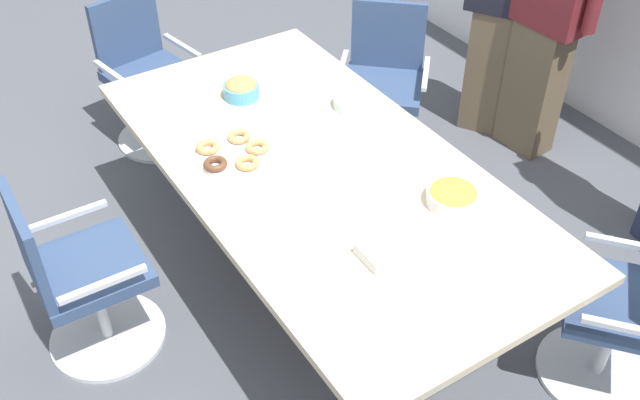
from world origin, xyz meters
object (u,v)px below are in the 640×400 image
office_chair_0 (147,81)px  office_chair_4 (383,91)px  donut_platter (233,153)px  napkin_pile (380,253)px  snack_bowl_chips_yellow (453,195)px  office_chair_1 (80,282)px  snack_bowl_cookies (241,88)px  conference_table (320,187)px  plate_stack (353,102)px  office_chair_3 (633,316)px  person_standing_1 (549,12)px

office_chair_0 → office_chair_4: bearing=132.4°
donut_platter → napkin_pile: 0.91m
office_chair_4 → snack_bowl_chips_yellow: 1.52m
office_chair_1 → snack_bowl_cookies: office_chair_1 is taller
conference_table → snack_bowl_cookies: snack_bowl_cookies is taller
conference_table → office_chair_0: office_chair_0 is taller
conference_table → office_chair_0: 1.70m
office_chair_1 → plate_stack: (-0.09, 1.50, 0.37)m
napkin_pile → conference_table: bearing=169.0°
office_chair_0 → office_chair_3: 3.03m
office_chair_1 → napkin_pile: office_chair_1 is taller
conference_table → person_standing_1: person_standing_1 is taller
office_chair_3 → snack_bowl_chips_yellow: 0.90m
office_chair_0 → office_chair_1: size_ratio=1.00×
snack_bowl_chips_yellow → snack_bowl_cookies: 1.27m
donut_platter → plate_stack: plate_stack is taller
office_chair_0 → plate_stack: (1.35, 0.59, 0.37)m
snack_bowl_chips_yellow → snack_bowl_cookies: snack_bowl_cookies is taller
person_standing_1 → plate_stack: (0.01, -1.34, -0.13)m
office_chair_1 → person_standing_1: 2.88m
office_chair_3 → donut_platter: 1.86m
napkin_pile → office_chair_0: bearing=-178.4°
office_chair_3 → conference_table: bearing=83.3°
office_chair_4 → donut_platter: 1.41m
snack_bowl_chips_yellow → snack_bowl_cookies: size_ratio=1.23×
donut_platter → office_chair_4: bearing=112.9°
office_chair_1 → office_chair_4: 2.14m
conference_table → office_chair_3: 1.45m
office_chair_1 → person_standing_1: bearing=92.8°
person_standing_1 → office_chair_4: bearing=55.3°
snack_bowl_cookies → office_chair_1: bearing=-66.6°
conference_table → office_chair_4: size_ratio=2.64×
office_chair_0 → office_chair_1: bearing=47.4°
office_chair_1 → office_chair_0: bearing=148.6°
office_chair_4 → person_standing_1: size_ratio=0.52×
office_chair_0 → plate_stack: 1.52m
office_chair_0 → snack_bowl_cookies: size_ratio=5.02×
person_standing_1 → snack_bowl_chips_yellow: bearing=117.4°
office_chair_0 → office_chair_3: bearing=98.3°
snack_bowl_chips_yellow → conference_table: bearing=-147.6°
conference_table → snack_bowl_cookies: (-0.70, -0.02, 0.17)m
snack_bowl_chips_yellow → donut_platter: (-0.79, -0.62, -0.02)m
snack_bowl_chips_yellow → napkin_pile: snack_bowl_chips_yellow is taller
plate_stack → snack_bowl_chips_yellow: bearing=-5.1°
donut_platter → napkin_pile: size_ratio=2.27×
office_chair_1 → office_chair_3: 2.36m
conference_table → office_chair_0: bearing=-173.7°
office_chair_3 → office_chair_4: bearing=44.8°
office_chair_1 → plate_stack: 1.54m
office_chair_0 → office_chair_1: 1.70m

